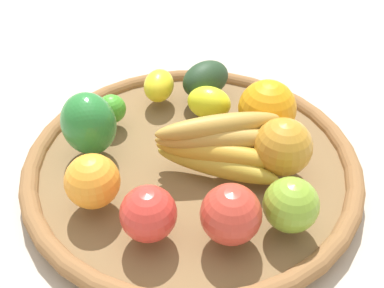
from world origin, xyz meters
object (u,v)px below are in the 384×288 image
(apple_3, at_px, (291,205))
(apple_1, at_px, (230,215))
(orange_1, at_px, (92,181))
(lemon_1, at_px, (159,86))
(bell_pepper, at_px, (89,124))
(orange_0, at_px, (267,109))
(apple_0, at_px, (148,214))
(apple_2, at_px, (283,147))
(banana_bunch, at_px, (218,146))
(lemon_0, at_px, (209,103))
(lime_0, at_px, (112,109))
(avocado, at_px, (206,79))

(apple_3, relative_size, apple_1, 0.93)
(apple_1, height_order, orange_1, apple_1)
(lemon_1, distance_m, orange_1, 0.24)
(bell_pepper, height_order, apple_1, bell_pepper)
(apple_3, relative_size, orange_0, 0.78)
(bell_pepper, bearing_deg, apple_0, -18.78)
(bell_pepper, bearing_deg, apple_1, -0.09)
(apple_3, xyz_separation_m, apple_1, (-0.07, 0.01, 0.00))
(apple_3, distance_m, apple_2, 0.10)
(banana_bunch, bearing_deg, lemon_1, 100.81)
(orange_1, bearing_deg, banana_bunch, 4.94)
(lemon_0, distance_m, apple_2, 0.15)
(lemon_0, xyz_separation_m, lime_0, (-0.14, 0.03, -0.00))
(apple_3, bearing_deg, avocado, 91.21)
(bell_pepper, height_order, orange_1, bell_pepper)
(apple_2, height_order, avocado, apple_2)
(bell_pepper, bearing_deg, lemon_1, 95.44)
(apple_1, bearing_deg, orange_1, 144.38)
(apple_3, height_order, orange_1, orange_1)
(apple_0, bearing_deg, apple_3, -12.52)
(lemon_0, relative_size, apple_1, 0.95)
(bell_pepper, distance_m, banana_bunch, 0.18)
(apple_0, height_order, avocado, apple_0)
(lemon_0, height_order, bell_pepper, bell_pepper)
(apple_3, relative_size, lemon_0, 0.97)
(bell_pepper, bearing_deg, orange_1, -38.79)
(lemon_0, bearing_deg, bell_pepper, -172.09)
(apple_3, bearing_deg, orange_1, 153.73)
(apple_3, distance_m, avocado, 0.29)
(apple_2, distance_m, avocado, 0.20)
(avocado, height_order, orange_1, orange_1)
(bell_pepper, bearing_deg, lemon_0, 65.11)
(apple_1, bearing_deg, orange_0, 54.11)
(apple_3, xyz_separation_m, lime_0, (-0.16, 0.26, -0.01))
(avocado, bearing_deg, orange_1, -138.19)
(orange_0, bearing_deg, apple_0, -146.81)
(apple_3, height_order, apple_0, same)
(lime_0, xyz_separation_m, avocado, (0.16, 0.03, 0.01))
(lemon_0, relative_size, orange_0, 0.81)
(apple_0, bearing_deg, banana_bunch, 36.48)
(bell_pepper, bearing_deg, apple_2, 30.91)
(bell_pepper, xyz_separation_m, apple_2, (0.24, -0.12, -0.01))
(apple_3, height_order, avocado, apple_3)
(lime_0, distance_m, orange_1, 0.17)
(apple_1, bearing_deg, lemon_1, 91.45)
(orange_0, bearing_deg, apple_3, -105.10)
(apple_0, xyz_separation_m, apple_2, (0.19, 0.05, 0.01))
(banana_bunch, height_order, apple_1, banana_bunch)
(lemon_1, distance_m, lime_0, 0.09)
(orange_0, bearing_deg, apple_1, -125.89)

